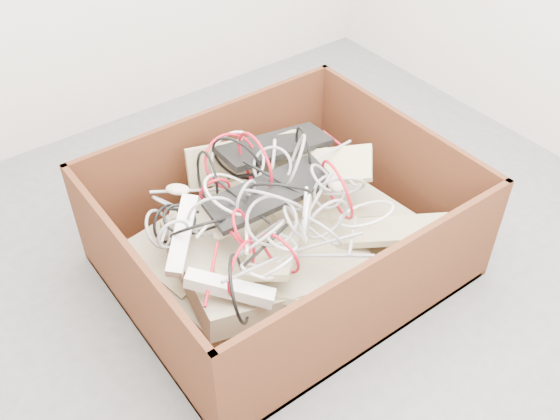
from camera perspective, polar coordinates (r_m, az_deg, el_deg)
ground at (r=2.70m, az=2.78°, el=-4.68°), size 3.00×3.00×0.00m
cardboard_box at (r=2.58m, az=-0.09°, el=-3.28°), size 1.30×1.09×0.52m
keyboard_pile at (r=2.51m, az=0.87°, el=-0.30°), size 1.05×0.94×0.38m
mice_scatter at (r=2.43m, az=-1.03°, el=0.66°), size 0.73×0.56×0.18m
power_strip_left at (r=2.34m, az=-8.82°, el=-2.23°), size 0.27×0.29×0.14m
power_strip_right at (r=2.17m, az=-4.57°, el=-7.07°), size 0.26×0.27×0.10m
vga_plug at (r=2.57m, az=7.28°, el=3.04°), size 0.05×0.05×0.03m
cable_tangle at (r=2.36m, az=-1.66°, el=0.68°), size 1.05×0.86×0.48m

